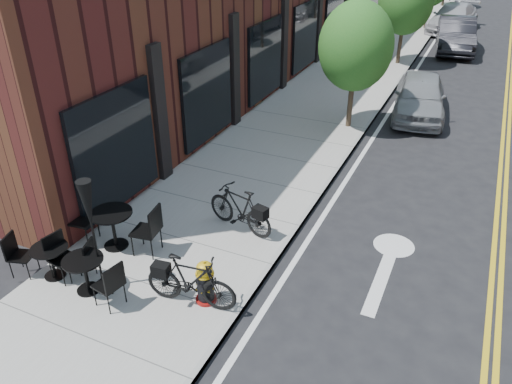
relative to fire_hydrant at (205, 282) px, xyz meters
The scene contains 14 objects.
ground 0.86m from the fire_hydrant, ahead, with size 120.00×120.00×0.00m, color black.
sidewalk_near 10.03m from the fire_hydrant, 97.61° to the left, with size 4.00×70.00×0.12m, color #9E9B93.
tree_near_a 9.17m from the fire_hydrant, 89.53° to the left, with size 2.20×2.20×3.81m.
tree_near_b 17.07m from the fire_hydrant, 89.75° to the left, with size 2.30×2.30×3.98m.
fire_hydrant is the anchor object (origin of this frame).
bicycle_left 2.32m from the fire_hydrant, 101.42° to the left, with size 0.47×1.68×1.01m, color black.
bicycle_right 0.27m from the fire_hydrant, 135.17° to the right, with size 0.47×1.66×1.00m, color black.
bistro_set_a 2.18m from the fire_hydrant, 162.33° to the right, with size 1.72×0.85×0.91m.
bistro_set_b 2.99m from the fire_hydrant, 168.22° to the right, with size 1.61×0.85×0.85m.
bistro_set_c 2.58m from the fire_hydrant, 165.52° to the left, with size 1.99×0.96×1.05m.
patio_umbrella 2.28m from the fire_hydrant, 165.95° to the right, with size 0.36×0.36×2.21m.
parked_car_a 11.24m from the fire_hydrant, 80.39° to the left, with size 1.62×4.03×1.37m, color gray.
parked_car_b 20.75m from the fire_hydrant, 84.34° to the left, with size 1.64×4.71×1.55m, color black.
parked_car_c 25.27m from the fire_hydrant, 86.66° to the left, with size 2.02×4.97×1.44m, color #BCBBC1.
Camera 1 is at (2.93, -5.64, 6.20)m, focal length 35.00 mm.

